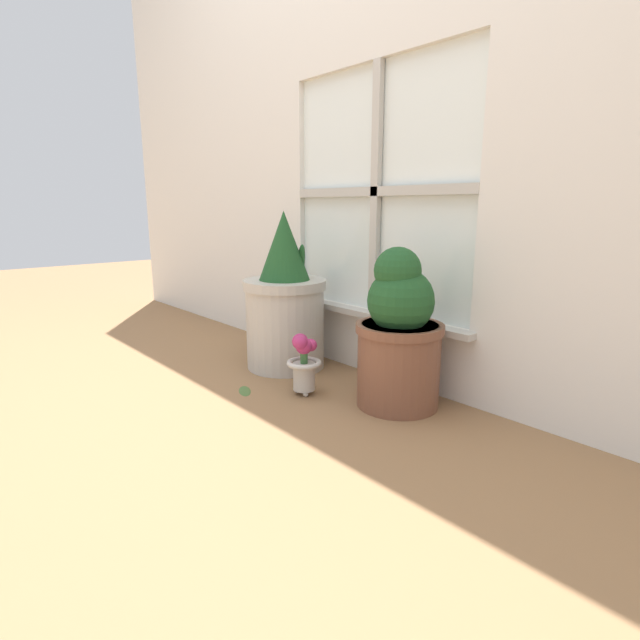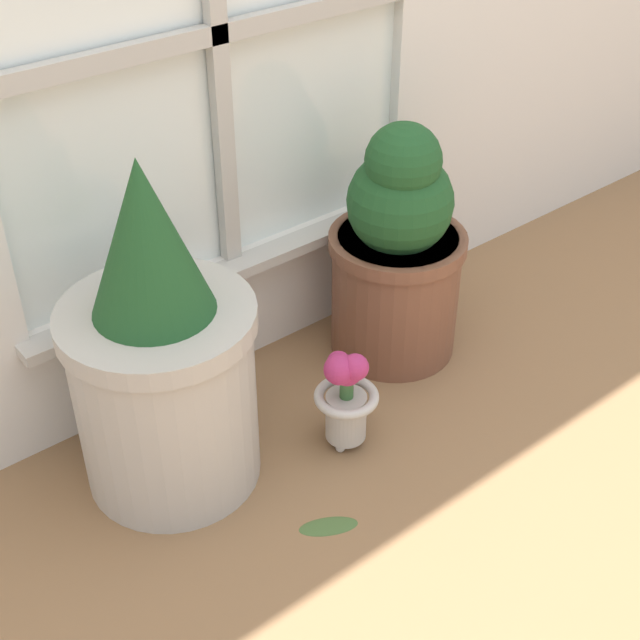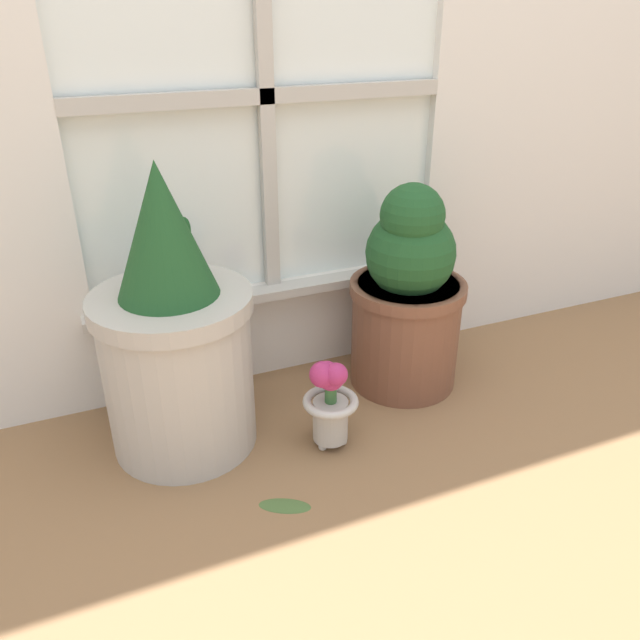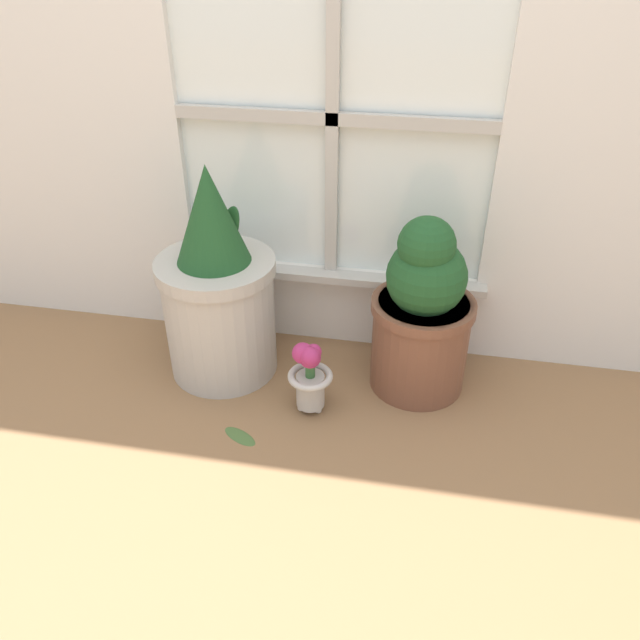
# 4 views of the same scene
# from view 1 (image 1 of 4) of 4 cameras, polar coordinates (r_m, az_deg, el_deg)

# --- Properties ---
(ground_plane) EXTENTS (10.00, 10.00, 0.00)m
(ground_plane) POSITION_cam_1_polar(r_m,az_deg,el_deg) (1.81, -5.26, -9.35)
(ground_plane) COLOR olive
(wall_with_window) EXTENTS (4.40, 0.10, 2.50)m
(wall_with_window) POSITION_cam_1_polar(r_m,az_deg,el_deg) (2.11, 7.13, 29.01)
(wall_with_window) COLOR silver
(wall_with_window) RESTS_ON ground_plane
(potted_plant_left) EXTENTS (0.35, 0.35, 0.67)m
(potted_plant_left) POSITION_cam_1_polar(r_m,az_deg,el_deg) (2.13, -4.02, 1.89)
(potted_plant_left) COLOR #B7B2A8
(potted_plant_left) RESTS_ON ground_plane
(potted_plant_right) EXTENTS (0.30, 0.30, 0.55)m
(potted_plant_right) POSITION_cam_1_polar(r_m,az_deg,el_deg) (1.72, 9.02, -1.82)
(potted_plant_right) COLOR brown
(potted_plant_right) RESTS_ON ground_plane
(flower_vase) EXTENTS (0.13, 0.13, 0.23)m
(flower_vase) POSITION_cam_1_polar(r_m,az_deg,el_deg) (1.84, -1.88, -4.69)
(flower_vase) COLOR #BCB7AD
(flower_vase) RESTS_ON ground_plane
(fallen_leaf) EXTENTS (0.12, 0.09, 0.01)m
(fallen_leaf) POSITION_cam_1_polar(r_m,az_deg,el_deg) (1.92, -8.59, -7.93)
(fallen_leaf) COLOR #476633
(fallen_leaf) RESTS_ON ground_plane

